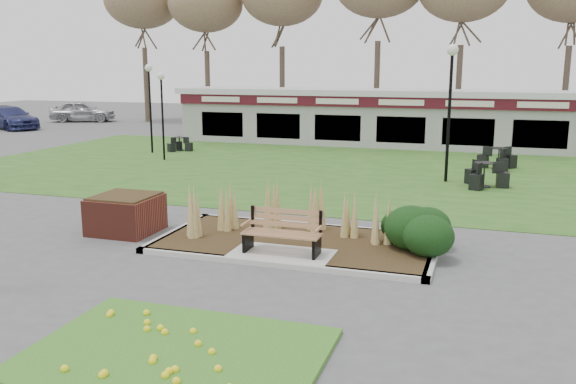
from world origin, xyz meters
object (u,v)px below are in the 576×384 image
(lamp_post_mid_left, at_px, (162,97))
(bistro_set_b, at_px, (484,179))
(food_pavilion, at_px, (405,118))
(lamp_post_mid_right, at_px, (451,83))
(car_blue, at_px, (11,118))
(brick_planter, at_px, (126,214))
(lamp_post_far_left, at_px, (149,89))
(bistro_set_a, at_px, (180,146))
(bistro_set_c, at_px, (498,162))
(car_black, at_px, (225,123))
(car_silver, at_px, (83,111))
(park_bench, at_px, (283,231))

(lamp_post_mid_left, xyz_separation_m, bistro_set_b, (13.51, -2.12, -2.48))
(food_pavilion, xyz_separation_m, lamp_post_mid_left, (-9.46, -8.07, 1.31))
(lamp_post_mid_right, xyz_separation_m, car_blue, (-28.75, 10.58, -2.79))
(brick_planter, height_order, food_pavilion, food_pavilion)
(lamp_post_far_left, xyz_separation_m, bistro_set_a, (0.93, 1.03, -2.80))
(bistro_set_c, xyz_separation_m, car_black, (-15.79, 8.72, 0.34))
(bistro_set_b, xyz_separation_m, car_silver, (-28.83, 17.23, 0.49))
(park_bench, distance_m, lamp_post_mid_left, 15.16)
(brick_planter, xyz_separation_m, bistro_set_a, (-5.80, 13.76, -0.24))
(lamp_post_mid_right, height_order, bistro_set_c, lamp_post_mid_right)
(bistro_set_c, distance_m, car_blue, 31.39)
(lamp_post_mid_right, height_order, bistro_set_a, lamp_post_mid_right)
(car_black, distance_m, car_blue, 14.86)
(lamp_post_far_left, distance_m, car_black, 9.19)
(lamp_post_mid_left, height_order, bistro_set_a, lamp_post_mid_left)
(lamp_post_far_left, height_order, bistro_set_a, lamp_post_far_left)
(lamp_post_mid_right, height_order, car_blue, lamp_post_mid_right)
(lamp_post_mid_right, bearing_deg, food_pavilion, 106.08)
(brick_planter, distance_m, food_pavilion, 19.49)
(car_blue, bearing_deg, park_bench, -104.10)
(bistro_set_a, relative_size, bistro_set_b, 0.79)
(lamp_post_far_left, xyz_separation_m, car_black, (-0.09, 8.87, -2.40))
(brick_planter, bearing_deg, lamp_post_mid_left, 114.90)
(bistro_set_b, height_order, car_blue, car_blue)
(food_pavilion, distance_m, bistro_set_c, 7.70)
(lamp_post_mid_right, bearing_deg, bistro_set_c, 62.29)
(bistro_set_c, bearing_deg, lamp_post_mid_left, -171.92)
(lamp_post_far_left, height_order, car_black, lamp_post_far_left)
(park_bench, height_order, bistro_set_c, park_bench)
(brick_planter, xyz_separation_m, bistro_set_b, (8.45, 8.77, -0.17))
(car_blue, bearing_deg, lamp_post_mid_left, -94.35)
(bistro_set_a, bearing_deg, lamp_post_mid_left, -75.35)
(park_bench, bearing_deg, lamp_post_far_left, 129.56)
(park_bench, relative_size, lamp_post_mid_left, 0.45)
(bistro_set_a, relative_size, car_black, 0.32)
(food_pavilion, relative_size, lamp_post_far_left, 5.89)
(food_pavilion, bearing_deg, bistro_set_c, -53.10)
(lamp_post_mid_left, distance_m, lamp_post_far_left, 2.50)
(lamp_post_mid_right, relative_size, bistro_set_b, 3.04)
(car_silver, relative_size, car_blue, 0.92)
(bistro_set_b, bearing_deg, bistro_set_a, 160.71)
(lamp_post_mid_left, xyz_separation_m, bistro_set_a, (-0.75, 2.87, -2.54))
(bistro_set_a, bearing_deg, bistro_set_b, -19.29)
(park_bench, height_order, bistro_set_b, park_bench)
(brick_planter, bearing_deg, lamp_post_mid_right, 52.81)
(bistro_set_a, bearing_deg, park_bench, -54.88)
(brick_planter, bearing_deg, car_blue, 137.20)
(lamp_post_mid_left, height_order, lamp_post_far_left, lamp_post_far_left)
(park_bench, relative_size, lamp_post_far_left, 0.41)
(brick_planter, height_order, bistro_set_b, brick_planter)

